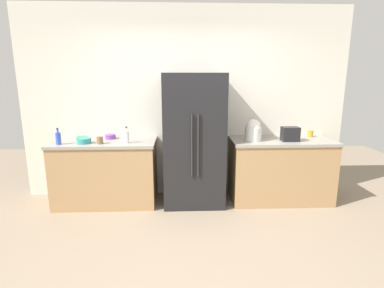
{
  "coord_description": "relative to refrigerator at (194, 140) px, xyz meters",
  "views": [
    {
      "loc": [
        -0.09,
        -2.68,
        1.74
      ],
      "look_at": [
        0.04,
        0.41,
        1.05
      ],
      "focal_mm": 27.94,
      "sensor_mm": 36.0,
      "label": 1
    }
  ],
  "objects": [
    {
      "name": "ground_plane",
      "position": [
        -0.11,
        -1.34,
        -0.9
      ],
      "size": [
        9.44,
        9.44,
        0.0
      ],
      "primitive_type": "plane",
      "color": "gray"
    },
    {
      "name": "kitchen_back_panel",
      "position": [
        -0.11,
        0.4,
        0.47
      ],
      "size": [
        4.72,
        0.1,
        2.74
      ],
      "primitive_type": "cube",
      "color": "silver",
      "rests_on": "ground_plane"
    },
    {
      "name": "counter_left",
      "position": [
        -1.23,
        0.02,
        -0.45
      ],
      "size": [
        1.4,
        0.68,
        0.89
      ],
      "color": "tan",
      "rests_on": "ground_plane"
    },
    {
      "name": "counter_right",
      "position": [
        1.24,
        0.02,
        -0.45
      ],
      "size": [
        1.42,
        0.68,
        0.89
      ],
      "color": "tan",
      "rests_on": "ground_plane"
    },
    {
      "name": "refrigerator",
      "position": [
        0.0,
        0.0,
        0.0
      ],
      "size": [
        0.82,
        0.69,
        1.8
      ],
      "color": "black",
      "rests_on": "ground_plane"
    },
    {
      "name": "toaster",
      "position": [
        1.31,
        -0.08,
        0.09
      ],
      "size": [
        0.23,
        0.15,
        0.19
      ],
      "primitive_type": "cube",
      "color": "black",
      "rests_on": "counter_right"
    },
    {
      "name": "rice_cooker",
      "position": [
        0.81,
        -0.04,
        0.13
      ],
      "size": [
        0.23,
        0.23,
        0.29
      ],
      "color": "white",
      "rests_on": "counter_right"
    },
    {
      "name": "bottle_a",
      "position": [
        -1.76,
        -0.16,
        0.08
      ],
      "size": [
        0.07,
        0.07,
        0.22
      ],
      "color": "blue",
      "rests_on": "counter_left"
    },
    {
      "name": "bottle_b",
      "position": [
        -0.89,
        -0.11,
        0.08
      ],
      "size": [
        0.06,
        0.06,
        0.22
      ],
      "color": "white",
      "rests_on": "counter_left"
    },
    {
      "name": "cup_a",
      "position": [
        -1.24,
        -0.15,
        0.04
      ],
      "size": [
        0.08,
        0.08,
        0.1
      ],
      "primitive_type": "cylinder",
      "color": "brown",
      "rests_on": "counter_left"
    },
    {
      "name": "cup_b",
      "position": [
        1.72,
        0.2,
        0.04
      ],
      "size": [
        0.08,
        0.08,
        0.1
      ],
      "primitive_type": "cylinder",
      "color": "orange",
      "rests_on": "counter_right"
    },
    {
      "name": "bowl_a",
      "position": [
        -1.56,
        0.13,
        0.02
      ],
      "size": [
        0.15,
        0.15,
        0.05
      ],
      "primitive_type": "cylinder",
      "color": "green",
      "rests_on": "counter_left"
    },
    {
      "name": "bowl_b",
      "position": [
        -1.45,
        -0.11,
        0.03
      ],
      "size": [
        0.18,
        0.18,
        0.07
      ],
      "primitive_type": "cylinder",
      "color": "teal",
      "rests_on": "counter_left"
    },
    {
      "name": "bowl_c",
      "position": [
        -1.18,
        0.19,
        0.02
      ],
      "size": [
        0.15,
        0.15,
        0.06
      ],
      "primitive_type": "cylinder",
      "color": "purple",
      "rests_on": "counter_left"
    }
  ]
}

